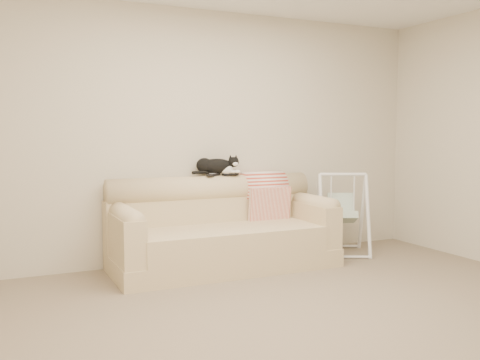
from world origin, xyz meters
The scene contains 8 objects.
ground_plane centered at (0.00, 0.00, 0.00)m, with size 5.00×5.00×0.00m, color #6C5C4B.
room_shell centered at (0.00, 0.00, 1.53)m, with size 5.04×4.04×2.60m.
sofa centered at (-0.03, 1.62, 0.35)m, with size 2.20×0.93×0.90m.
remote_a centered at (-0.02, 1.84, 0.91)m, with size 0.18×0.14×0.03m.
remote_b centered at (0.17, 1.83, 0.91)m, with size 0.17×0.05×0.02m.
tuxedo_cat centered at (0.02, 1.87, 1.00)m, with size 0.52×0.25×0.20m.
throw_blanket centered at (0.56, 1.84, 0.72)m, with size 0.47×0.38×0.58m.
baby_swing centered at (1.42, 1.61, 0.45)m, with size 0.74×0.76×0.91m.
Camera 1 is at (-2.08, -3.24, 1.33)m, focal length 40.00 mm.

